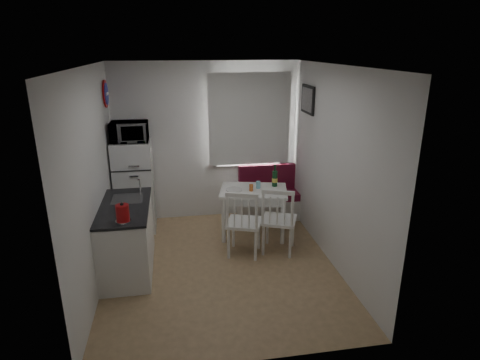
{
  "coord_description": "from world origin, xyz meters",
  "views": [
    {
      "loc": [
        -0.54,
        -4.71,
        2.82
      ],
      "look_at": [
        0.35,
        0.5,
        1.04
      ],
      "focal_mm": 30.0,
      "sensor_mm": 36.0,
      "label": 1
    }
  ],
  "objects_px": {
    "chair_left": "(245,217)",
    "fridge": "(135,186)",
    "microwave": "(129,132)",
    "kitchen_counter": "(127,237)",
    "bench": "(274,200)",
    "wine_bottle": "(275,176)",
    "chair_right": "(281,214)",
    "kettle": "(123,213)",
    "dining_table": "(254,195)"
  },
  "relations": [
    {
      "from": "chair_left",
      "to": "microwave",
      "type": "distance_m",
      "value": 2.17
    },
    {
      "from": "kitchen_counter",
      "to": "dining_table",
      "type": "relative_size",
      "value": 1.17
    },
    {
      "from": "microwave",
      "to": "fridge",
      "type": "bearing_deg",
      "value": 90.0
    },
    {
      "from": "dining_table",
      "to": "wine_bottle",
      "type": "relative_size",
      "value": 3.27
    },
    {
      "from": "kettle",
      "to": "fridge",
      "type": "bearing_deg",
      "value": 90.97
    },
    {
      "from": "fridge",
      "to": "microwave",
      "type": "height_order",
      "value": "microwave"
    },
    {
      "from": "dining_table",
      "to": "wine_bottle",
      "type": "height_order",
      "value": "wine_bottle"
    },
    {
      "from": "kitchen_counter",
      "to": "microwave",
      "type": "bearing_deg",
      "value": 89.06
    },
    {
      "from": "chair_right",
      "to": "wine_bottle",
      "type": "distance_m",
      "value": 0.84
    },
    {
      "from": "dining_table",
      "to": "fridge",
      "type": "height_order",
      "value": "fridge"
    },
    {
      "from": "chair_left",
      "to": "dining_table",
      "type": "bearing_deg",
      "value": 88.88
    },
    {
      "from": "dining_table",
      "to": "microwave",
      "type": "relative_size",
      "value": 2.06
    },
    {
      "from": "kitchen_counter",
      "to": "bench",
      "type": "relative_size",
      "value": 1.06
    },
    {
      "from": "chair_right",
      "to": "microwave",
      "type": "xyz_separation_m",
      "value": [
        -2.05,
        1.15,
        0.99
      ]
    },
    {
      "from": "microwave",
      "to": "kettle",
      "type": "xyz_separation_m",
      "value": [
        0.03,
        -1.73,
        -0.58
      ]
    },
    {
      "from": "dining_table",
      "to": "chair_right",
      "type": "xyz_separation_m",
      "value": [
        0.25,
        -0.67,
        -0.05
      ]
    },
    {
      "from": "chair_left",
      "to": "kitchen_counter",
      "type": "bearing_deg",
      "value": -159.06
    },
    {
      "from": "kitchen_counter",
      "to": "wine_bottle",
      "type": "height_order",
      "value": "kitchen_counter"
    },
    {
      "from": "microwave",
      "to": "chair_left",
      "type": "bearing_deg",
      "value": -36.56
    },
    {
      "from": "chair_left",
      "to": "wine_bottle",
      "type": "height_order",
      "value": "wine_bottle"
    },
    {
      "from": "bench",
      "to": "chair_left",
      "type": "distance_m",
      "value": 1.54
    },
    {
      "from": "bench",
      "to": "microwave",
      "type": "height_order",
      "value": "microwave"
    },
    {
      "from": "chair_left",
      "to": "fridge",
      "type": "relative_size",
      "value": 0.4
    },
    {
      "from": "wine_bottle",
      "to": "chair_left",
      "type": "bearing_deg",
      "value": -127.87
    },
    {
      "from": "kitchen_counter",
      "to": "chair_right",
      "type": "height_order",
      "value": "kitchen_counter"
    },
    {
      "from": "kitchen_counter",
      "to": "chair_left",
      "type": "xyz_separation_m",
      "value": [
        1.57,
        0.04,
        0.15
      ]
    },
    {
      "from": "kitchen_counter",
      "to": "dining_table",
      "type": "bearing_deg",
      "value": 21.49
    },
    {
      "from": "bench",
      "to": "kettle",
      "type": "xyz_separation_m",
      "value": [
        -2.26,
        -1.89,
        0.72
      ]
    },
    {
      "from": "bench",
      "to": "wine_bottle",
      "type": "xyz_separation_m",
      "value": [
        -0.14,
        -0.54,
        0.62
      ]
    },
    {
      "from": "kitchen_counter",
      "to": "microwave",
      "type": "xyz_separation_m",
      "value": [
        0.02,
        1.19,
        1.15
      ]
    },
    {
      "from": "fridge",
      "to": "microwave",
      "type": "relative_size",
      "value": 2.66
    },
    {
      "from": "bench",
      "to": "wine_bottle",
      "type": "bearing_deg",
      "value": -104.88
    },
    {
      "from": "bench",
      "to": "wine_bottle",
      "type": "relative_size",
      "value": 3.62
    },
    {
      "from": "kitchen_counter",
      "to": "chair_right",
      "type": "distance_m",
      "value": 2.08
    },
    {
      "from": "fridge",
      "to": "kettle",
      "type": "xyz_separation_m",
      "value": [
        0.03,
        -1.78,
        0.29
      ]
    },
    {
      "from": "bench",
      "to": "microwave",
      "type": "relative_size",
      "value": 2.28
    },
    {
      "from": "kitchen_counter",
      "to": "bench",
      "type": "xyz_separation_m",
      "value": [
        2.31,
        1.35,
        -0.16
      ]
    },
    {
      "from": "bench",
      "to": "chair_left",
      "type": "xyz_separation_m",
      "value": [
        -0.74,
        -1.31,
        0.31
      ]
    },
    {
      "from": "kettle",
      "to": "microwave",
      "type": "bearing_deg",
      "value": 90.99
    },
    {
      "from": "fridge",
      "to": "microwave",
      "type": "bearing_deg",
      "value": -90.0
    },
    {
      "from": "dining_table",
      "to": "kettle",
      "type": "xyz_separation_m",
      "value": [
        -1.77,
        -1.25,
        0.36
      ]
    },
    {
      "from": "bench",
      "to": "wine_bottle",
      "type": "distance_m",
      "value": 0.84
    },
    {
      "from": "bench",
      "to": "chair_right",
      "type": "xyz_separation_m",
      "value": [
        -0.24,
        -1.31,
        0.32
      ]
    },
    {
      "from": "kitchen_counter",
      "to": "kettle",
      "type": "relative_size",
      "value": 5.53
    },
    {
      "from": "dining_table",
      "to": "wine_bottle",
      "type": "bearing_deg",
      "value": 28.61
    },
    {
      "from": "kitchen_counter",
      "to": "wine_bottle",
      "type": "distance_m",
      "value": 2.36
    },
    {
      "from": "chair_left",
      "to": "microwave",
      "type": "bearing_deg",
      "value": 162.74
    },
    {
      "from": "chair_right",
      "to": "kettle",
      "type": "relative_size",
      "value": 2.52
    },
    {
      "from": "chair_right",
      "to": "kitchen_counter",
      "type": "bearing_deg",
      "value": -156.23
    },
    {
      "from": "chair_right",
      "to": "dining_table",
      "type": "bearing_deg",
      "value": 132.95
    }
  ]
}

